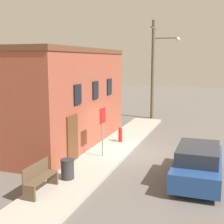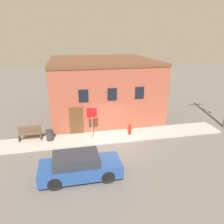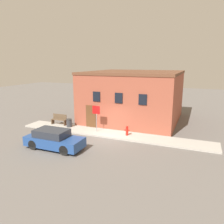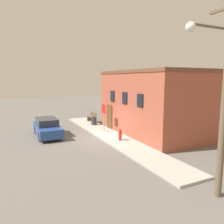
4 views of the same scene
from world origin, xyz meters
The scene contains 8 objects.
ground_plane centered at (0.00, 0.00, 0.00)m, with size 80.00×80.00×0.00m, color #66605B.
sidewalk centered at (0.00, 1.01, 0.07)m, with size 17.11×2.02×0.13m.
brick_building centered at (0.32, 6.71, 2.58)m, with size 9.23×9.50×5.16m.
fire_hydrant centered at (1.45, 0.99, 0.54)m, with size 0.45×0.21×0.82m.
stop_sign centered at (-1.36, 0.96, 1.75)m, with size 0.70×0.06×2.29m.
bench centered at (-5.73, 1.61, 0.62)m, with size 1.55×0.44×1.00m.
trash_bin centered at (-4.36, 1.25, 0.51)m, with size 0.52×0.52×0.76m.
parked_car centered at (-2.60, -3.39, 0.68)m, with size 4.25×1.70×1.40m.
Camera 3 is at (6.86, -15.50, 6.07)m, focal length 35.00 mm.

